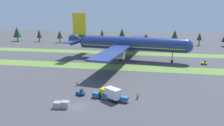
{
  "coord_description": "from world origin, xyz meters",
  "views": [
    {
      "loc": [
        17.55,
        -48.82,
        24.55
      ],
      "look_at": [
        3.59,
        32.22,
        4.0
      ],
      "focal_mm": 33.91,
      "sensor_mm": 36.0,
      "label": 1
    }
  ],
  "objects_px": {
    "cargo_dolly_third": "(115,98)",
    "cargo_dolly_lead": "(96,95)",
    "ground_crew_marshaller": "(77,83)",
    "pushback_tractor": "(204,63)",
    "uld_container_1": "(65,104)",
    "baggage_tug": "(81,93)",
    "cargo_dolly_second": "(105,96)",
    "uld_container_0": "(58,105)",
    "ground_crew_loader": "(137,96)",
    "catering_truck": "(111,93)",
    "taxiway_marker_1": "(69,66)",
    "cargo_dolly_fourth": "(125,99)",
    "airliner": "(127,43)",
    "taxiway_marker_0": "(135,71)"
  },
  "relations": [
    {
      "from": "cargo_dolly_lead",
      "to": "uld_container_0",
      "type": "bearing_deg",
      "value": 145.41
    },
    {
      "from": "pushback_tractor",
      "to": "uld_container_1",
      "type": "xyz_separation_m",
      "value": [
        -46.6,
        -53.4,
        0.06
      ]
    },
    {
      "from": "baggage_tug",
      "to": "cargo_dolly_fourth",
      "type": "relative_size",
      "value": 1.14
    },
    {
      "from": "baggage_tug",
      "to": "taxiway_marker_0",
      "type": "relative_size",
      "value": 5.32
    },
    {
      "from": "ground_crew_loader",
      "to": "ground_crew_marshaller",
      "type": "bearing_deg",
      "value": -2.62
    },
    {
      "from": "cargo_dolly_lead",
      "to": "catering_truck",
      "type": "xyz_separation_m",
      "value": [
        4.38,
        -0.58,
        1.03
      ]
    },
    {
      "from": "baggage_tug",
      "to": "cargo_dolly_second",
      "type": "xyz_separation_m",
      "value": [
        7.77,
        -1.55,
        0.1
      ]
    },
    {
      "from": "catering_truck",
      "to": "uld_container_0",
      "type": "relative_size",
      "value": 3.5
    },
    {
      "from": "cargo_dolly_third",
      "to": "pushback_tractor",
      "type": "bearing_deg",
      "value": -25.11
    },
    {
      "from": "cargo_dolly_lead",
      "to": "catering_truck",
      "type": "distance_m",
      "value": 4.53
    },
    {
      "from": "cargo_dolly_second",
      "to": "cargo_dolly_third",
      "type": "xyz_separation_m",
      "value": [
        2.84,
        -0.57,
        0.0
      ]
    },
    {
      "from": "airliner",
      "to": "cargo_dolly_second",
      "type": "xyz_separation_m",
      "value": [
        -0.96,
        -51.3,
        -7.38
      ]
    },
    {
      "from": "cargo_dolly_second",
      "to": "catering_truck",
      "type": "xyz_separation_m",
      "value": [
        1.53,
        -0.01,
        1.03
      ]
    },
    {
      "from": "pushback_tractor",
      "to": "uld_container_0",
      "type": "bearing_deg",
      "value": 145.74
    },
    {
      "from": "cargo_dolly_fourth",
      "to": "cargo_dolly_second",
      "type": "bearing_deg",
      "value": 90.0
    },
    {
      "from": "airliner",
      "to": "baggage_tug",
      "type": "bearing_deg",
      "value": -2.14
    },
    {
      "from": "ground_crew_marshaller",
      "to": "taxiway_marker_1",
      "type": "height_order",
      "value": "ground_crew_marshaller"
    },
    {
      "from": "uld_container_1",
      "to": "baggage_tug",
      "type": "bearing_deg",
      "value": 80.7
    },
    {
      "from": "uld_container_1",
      "to": "ground_crew_loader",
      "type": "bearing_deg",
      "value": 25.72
    },
    {
      "from": "cargo_dolly_third",
      "to": "taxiway_marker_1",
      "type": "height_order",
      "value": "cargo_dolly_third"
    },
    {
      "from": "baggage_tug",
      "to": "ground_crew_loader",
      "type": "distance_m",
      "value": 16.78
    },
    {
      "from": "ground_crew_loader",
      "to": "uld_container_0",
      "type": "bearing_deg",
      "value": 41.13
    },
    {
      "from": "ground_crew_marshaller",
      "to": "ground_crew_loader",
      "type": "xyz_separation_m",
      "value": [
        20.46,
        -7.22,
        0.0
      ]
    },
    {
      "from": "cargo_dolly_fourth",
      "to": "taxiway_marker_0",
      "type": "relative_size",
      "value": 4.65
    },
    {
      "from": "airliner",
      "to": "ground_crew_loader",
      "type": "xyz_separation_m",
      "value": [
        8.04,
        -49.64,
        -7.36
      ]
    },
    {
      "from": "airliner",
      "to": "baggage_tug",
      "type": "distance_m",
      "value": 51.06
    },
    {
      "from": "cargo_dolly_third",
      "to": "ground_crew_loader",
      "type": "xyz_separation_m",
      "value": [
        6.16,
        2.23,
        0.03
      ]
    },
    {
      "from": "airliner",
      "to": "catering_truck",
      "type": "bearing_deg",
      "value": 8.45
    },
    {
      "from": "pushback_tractor",
      "to": "uld_container_1",
      "type": "height_order",
      "value": "pushback_tractor"
    },
    {
      "from": "ground_crew_marshaller",
      "to": "cargo_dolly_lead",
      "type": "bearing_deg",
      "value": 69.25
    },
    {
      "from": "uld_container_1",
      "to": "cargo_dolly_fourth",
      "type": "bearing_deg",
      "value": 21.86
    },
    {
      "from": "cargo_dolly_third",
      "to": "cargo_dolly_fourth",
      "type": "relative_size",
      "value": 1.0
    },
    {
      "from": "baggage_tug",
      "to": "taxiway_marker_0",
      "type": "bearing_deg",
      "value": -15.61
    },
    {
      "from": "ground_crew_loader",
      "to": "catering_truck",
      "type": "bearing_deg",
      "value": 29.42
    },
    {
      "from": "ground_crew_marshaller",
      "to": "taxiway_marker_0",
      "type": "bearing_deg",
      "value": 162.27
    },
    {
      "from": "cargo_dolly_third",
      "to": "ground_crew_loader",
      "type": "distance_m",
      "value": 6.55
    },
    {
      "from": "uld_container_1",
      "to": "taxiway_marker_1",
      "type": "height_order",
      "value": "uld_container_1"
    },
    {
      "from": "taxiway_marker_1",
      "to": "cargo_dolly_fourth",
      "type": "bearing_deg",
      "value": -48.94
    },
    {
      "from": "pushback_tractor",
      "to": "taxiway_marker_0",
      "type": "bearing_deg",
      "value": 126.34
    },
    {
      "from": "baggage_tug",
      "to": "uld_container_0",
      "type": "xyz_separation_m",
      "value": [
        -3.32,
        -8.97,
        -0.03
      ]
    },
    {
      "from": "airliner",
      "to": "ground_crew_loader",
      "type": "bearing_deg",
      "value": 17.02
    },
    {
      "from": "cargo_dolly_third",
      "to": "cargo_dolly_lead",
      "type": "bearing_deg",
      "value": 90.0
    },
    {
      "from": "baggage_tug",
      "to": "catering_truck",
      "type": "height_order",
      "value": "catering_truck"
    },
    {
      "from": "airliner",
      "to": "cargo_dolly_third",
      "type": "distance_m",
      "value": 52.42
    },
    {
      "from": "cargo_dolly_fourth",
      "to": "taxiway_marker_1",
      "type": "height_order",
      "value": "cargo_dolly_fourth"
    },
    {
      "from": "taxiway_marker_1",
      "to": "taxiway_marker_0",
      "type": "bearing_deg",
      "value": -5.48
    },
    {
      "from": "pushback_tractor",
      "to": "cargo_dolly_fourth",
      "type": "bearing_deg",
      "value": 154.04
    },
    {
      "from": "taxiway_marker_1",
      "to": "pushback_tractor",
      "type": "bearing_deg",
      "value": 12.96
    },
    {
      "from": "catering_truck",
      "to": "uld_container_0",
      "type": "bearing_deg",
      "value": 156.1
    },
    {
      "from": "cargo_dolly_lead",
      "to": "cargo_dolly_second",
      "type": "relative_size",
      "value": 1.0
    }
  ]
}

